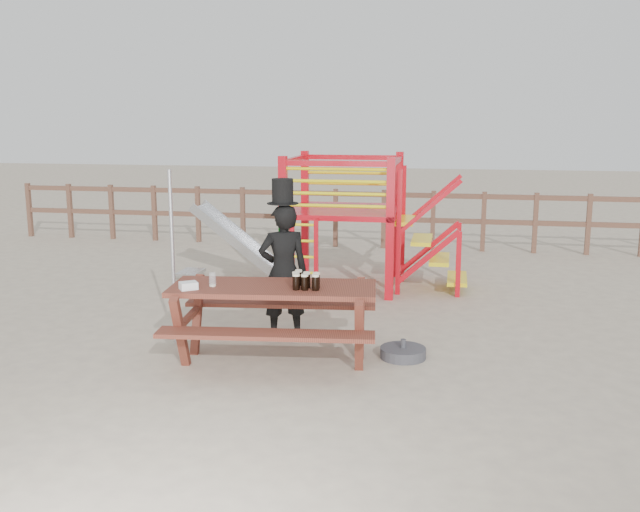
# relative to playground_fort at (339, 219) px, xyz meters

# --- Properties ---
(ground) EXTENTS (60.00, 60.00, 0.00)m
(ground) POSITION_rel_playground_fort_xyz_m (-0.12, -3.58, -1.07)
(ground) COLOR #B9AA90
(ground) RESTS_ON ground
(back_fence) EXTENTS (15.09, 0.09, 1.20)m
(back_fence) POSITION_rel_playground_fort_xyz_m (-0.12, 3.42, -0.34)
(back_fence) COLOR brown
(back_fence) RESTS_ON ground
(playground_fort) EXTENTS (4.71, 1.84, 2.10)m
(playground_fort) POSITION_rel_playground_fort_xyz_m (0.00, 0.00, 0.00)
(playground_fort) COLOR red
(playground_fort) RESTS_ON ground
(picnic_table) EXTENTS (2.38, 1.77, 0.86)m
(picnic_table) POSITION_rel_playground_fort_xyz_m (-0.13, -3.73, -0.53)
(picnic_table) COLOR brown
(picnic_table) RESTS_ON ground
(man_with_hat) EXTENTS (0.71, 0.61, 1.95)m
(man_with_hat) POSITION_rel_playground_fort_xyz_m (-0.22, -2.87, -0.20)
(man_with_hat) COLOR black
(man_with_hat) RESTS_ON ground
(metal_pole) EXTENTS (0.05, 0.05, 2.07)m
(metal_pole) POSITION_rel_playground_fort_xyz_m (-1.46, -3.30, -0.03)
(metal_pole) COLOR #B2B2B7
(metal_pole) RESTS_ON ground
(parasol_base) EXTENTS (0.52, 0.52, 0.22)m
(parasol_base) POSITION_rel_playground_fort_xyz_m (1.27, -3.35, -1.01)
(parasol_base) COLOR #3B3B40
(parasol_base) RESTS_ON ground
(paper_bag) EXTENTS (0.23, 0.22, 0.08)m
(paper_bag) POSITION_rel_playground_fort_xyz_m (-0.98, -4.05, -0.17)
(paper_bag) COLOR white
(paper_bag) RESTS_ON picnic_table
(stout_pints) EXTENTS (0.31, 0.28, 0.17)m
(stout_pints) POSITION_rel_playground_fort_xyz_m (0.23, -3.78, -0.12)
(stout_pints) COLOR black
(stout_pints) RESTS_ON picnic_table
(empty_glasses) EXTENTS (0.08, 0.08, 0.15)m
(empty_glasses) POSITION_rel_playground_fort_xyz_m (-0.77, -3.88, -0.14)
(empty_glasses) COLOR silver
(empty_glasses) RESTS_ON picnic_table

